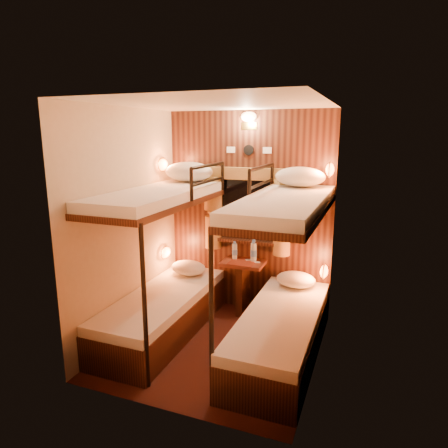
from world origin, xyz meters
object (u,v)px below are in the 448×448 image
at_px(bunk_left, 163,284).
at_px(bottle_right, 254,252).
at_px(bunk_right, 281,302).
at_px(table, 243,280).
at_px(bottle_left, 235,251).

relative_size(bunk_left, bottle_right, 7.21).
distance_m(bunk_right, bottle_right, 1.02).
bearing_deg(table, bunk_left, -129.67).
bearing_deg(bunk_right, bottle_left, 132.57).
bearing_deg(bunk_left, table, 50.33).
distance_m(bunk_left, bunk_right, 1.30).
bearing_deg(bottle_right, table, -148.73).
height_order(bunk_left, bottle_right, bunk_left).
xyz_separation_m(bunk_left, bottle_left, (0.52, 0.84, 0.19)).
distance_m(table, bottle_left, 0.36).
distance_m(table, bottle_right, 0.37).
height_order(bottle_left, bottle_right, bottle_right).
distance_m(bunk_left, bottle_right, 1.15).
bearing_deg(bottle_left, bunk_left, -121.63).
bearing_deg(bottle_left, bunk_right, -47.43).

